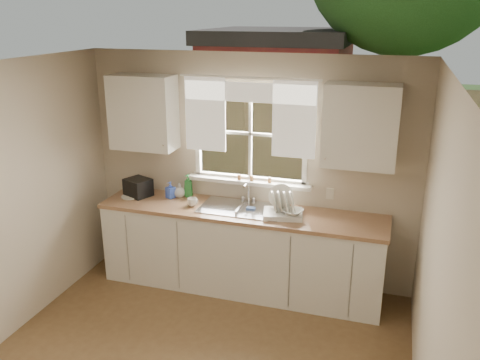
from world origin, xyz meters
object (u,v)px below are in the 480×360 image
(dish_rack, at_px, (283,209))
(soap_bottle_a, at_px, (188,186))
(cup, at_px, (192,202))
(black_appliance, at_px, (138,187))

(dish_rack, xyz_separation_m, soap_bottle_a, (-1.14, 0.24, 0.05))
(cup, bearing_deg, soap_bottle_a, 139.88)
(cup, height_order, black_appliance, black_appliance)
(dish_rack, bearing_deg, cup, -179.11)
(soap_bottle_a, bearing_deg, cup, -46.64)
(soap_bottle_a, distance_m, black_appliance, 0.57)
(dish_rack, height_order, cup, dish_rack)
(soap_bottle_a, xyz_separation_m, cup, (0.15, -0.26, -0.09))
(soap_bottle_a, bearing_deg, black_appliance, -153.51)
(dish_rack, distance_m, cup, 0.98)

